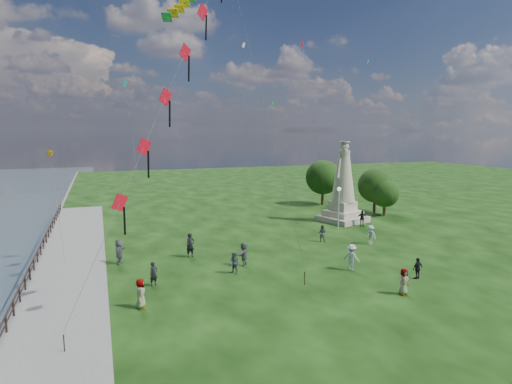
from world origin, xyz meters
name	(u,v)px	position (x,y,z in m)	size (l,w,h in m)	color
waterfront	(46,285)	(-15.24, 8.99, -0.06)	(200.00, 200.00, 1.51)	#2F4147
statue	(343,192)	(13.30, 19.19, 3.31)	(5.43, 5.43, 8.78)	#BBAD8E
lamppost	(339,199)	(10.63, 15.68, 3.16)	(0.41, 0.41, 4.38)	silver
tree_row	(350,183)	(18.11, 25.38, 3.41)	(7.49, 12.95, 6.04)	#382314
person_0	(154,274)	(-8.67, 6.27, 0.79)	(0.58, 0.38, 1.58)	black
person_1	(234,263)	(-3.09, 6.71, 0.78)	(0.76, 0.47, 1.55)	#595960
person_2	(352,257)	(5.02, 4.55, 0.94)	(1.21, 0.63, 1.88)	silver
person_3	(418,268)	(8.19, 1.41, 0.74)	(0.86, 0.44, 1.47)	black
person_4	(404,282)	(5.43, -0.54, 0.82)	(0.80, 0.49, 1.64)	#595960
person_5	(119,252)	(-10.51, 11.82, 0.95)	(1.77, 0.76, 1.90)	#595960
person_6	(190,245)	(-5.16, 11.71, 0.96)	(0.70, 0.46, 1.92)	black
person_7	(322,233)	(6.95, 12.33, 0.77)	(0.75, 0.46, 1.55)	#595960
person_8	(370,235)	(10.50, 10.04, 0.84)	(1.09, 0.56, 1.69)	silver
person_9	(362,218)	(13.93, 16.41, 0.85)	(1.00, 0.51, 1.70)	black
person_10	(141,293)	(-9.79, 2.97, 0.85)	(0.83, 0.51, 1.71)	#595960
person_11	(244,254)	(-1.89, 8.21, 0.88)	(1.63, 0.70, 1.76)	#595960
red_kite_train	(174,81)	(-7.31, 4.61, 12.75)	(10.34, 9.35, 20.55)	black
small_kites	(236,81)	(2.22, 22.78, 15.01)	(33.25, 16.13, 28.63)	#15837F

